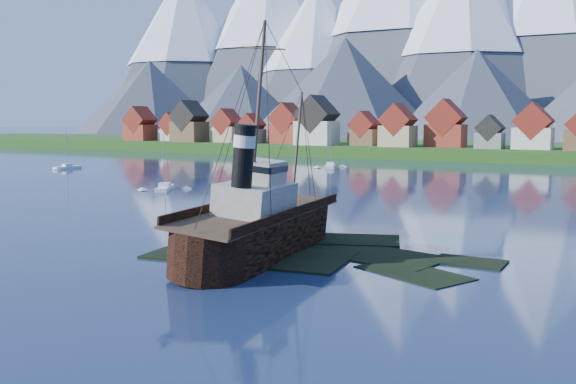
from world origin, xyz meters
The scene contains 9 objects.
ground centered at (0.00, 0.00, 0.00)m, with size 1400.00×1400.00×0.00m, color #1B294B.
shoal centered at (1.78, 2.15, -0.35)m, with size 31.71×21.24×1.14m.
shore_bank centered at (0.00, 170.00, 0.00)m, with size 600.00×80.00×3.20m, color #1E4914.
seawall centered at (0.00, 132.00, 0.00)m, with size 600.00×2.50×2.00m, color #3F3D38.
town centered at (-33.12, 152.18, 8.99)m, with size 250.96×16.69×17.30m.
tugboat_wreck centered at (-2.43, -0.21, 2.74)m, with size 6.35×27.35×21.68m.
sailboat_a centered at (-44.66, 35.84, 0.22)m, with size 5.89×8.14×10.03m.
sailboat_b centered at (-95.34, 59.78, 0.24)m, with size 2.39×7.15×10.17m.
sailboat_c centered at (-40.96, 94.73, 0.25)m, with size 5.23×8.87×11.19m.
Camera 1 is at (27.80, -50.06, 12.50)m, focal length 40.00 mm.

